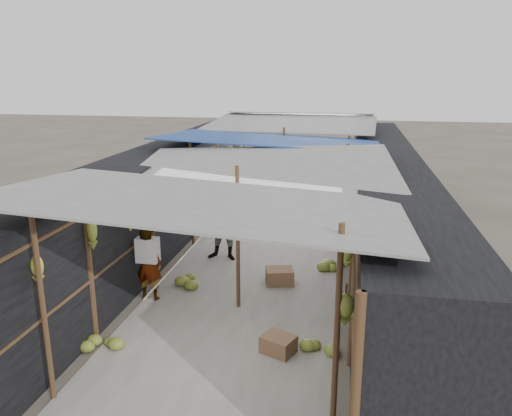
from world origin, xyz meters
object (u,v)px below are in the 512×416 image
Objects in this scene: crate_near at (280,277)px; black_basin at (317,200)px; vendor_seated at (342,196)px; shopper_blue at (225,224)px; vendor_elderly at (148,263)px.

crate_near is 6.63m from black_basin.
crate_near is 0.57× the size of vendor_seated.
black_basin is at bearing 76.79° from shopper_blue.
shopper_blue is at bearing -35.54° from vendor_seated.
crate_near is at bearing -145.16° from vendor_elderly.
vendor_seated is at bearing 65.13° from crate_near.
shopper_blue is (-1.40, 1.11, 0.68)m from crate_near.
vendor_elderly is at bearing -108.37° from black_basin.
vendor_seated reaches higher than crate_near.
black_basin is at bearing -145.09° from vendor_seated.
crate_near is at bearing -17.89° from vendor_seated.
shopper_blue is 5.25m from vendor_seated.
vendor_elderly reaches higher than vendor_seated.
vendor_elderly is at bearing -167.74° from crate_near.
vendor_seated is (1.11, 5.70, 0.31)m from crate_near.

